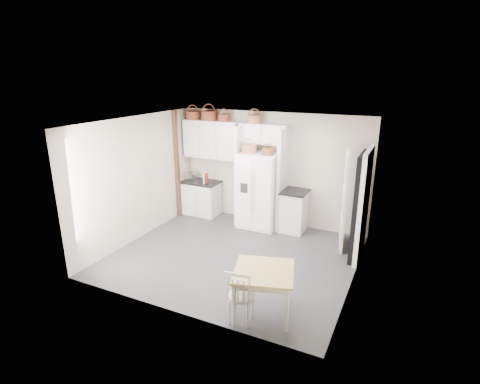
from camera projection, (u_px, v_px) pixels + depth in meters
The scene contains 28 objects.
floor at pixel (234, 256), 7.35m from camera, with size 4.50×4.50×0.00m, color #333334.
ceiling at pixel (233, 122), 6.55m from camera, with size 4.50×4.50×0.00m, color white.
wall_back at pixel (272, 169), 8.67m from camera, with size 4.50×4.50×0.00m, color #ADA18F.
wall_left at pixel (138, 179), 7.87m from camera, with size 4.00×4.00×0.00m, color #ADA18F.
wall_right at pixel (359, 211), 6.03m from camera, with size 4.00×4.00×0.00m, color #ADA18F.
refrigerator at pixel (259, 190), 8.52m from camera, with size 0.89×0.72×1.73m, color white.
base_cab_left at pixel (201, 198), 9.41m from camera, with size 0.88×0.56×0.82m, color beige.
base_cab_right at pixel (294, 212), 8.40m from camera, with size 0.51×0.62×0.90m, color beige.
dining_table at pixel (263, 292), 5.50m from camera, with size 0.85×0.85×0.71m, color #AD8D4A.
windsor_chair at pixel (241, 296), 5.32m from camera, with size 0.39×0.35×0.80m, color beige.
counter_left at pixel (201, 182), 9.27m from camera, with size 0.92×0.59×0.04m, color black.
counter_right at pixel (295, 192), 8.25m from camera, with size 0.55×0.66×0.04m, color black.
toaster at pixel (190, 176), 9.37m from camera, with size 0.28×0.16×0.20m, color silver.
cookbook_red at pixel (206, 178), 9.08m from camera, with size 0.04×0.17×0.25m, color #9D2918.
cookbook_cream at pixel (205, 178), 9.09m from camera, with size 0.04×0.17×0.25m, color beige.
basket_upper_a at pixel (193, 115), 8.99m from camera, with size 0.34×0.34×0.19m, color #552717.
basket_upper_b at pixel (209, 116), 8.80m from camera, with size 0.37×0.37×0.22m, color #552717.
basket_upper_c at pixel (224, 118), 8.65m from camera, with size 0.28×0.28×0.16m, color #552717.
basket_bridge_a at pixel (254, 119), 8.33m from camera, with size 0.32×0.32×0.18m, color brown.
basket_fridge_a at pixel (249, 149), 8.23m from camera, with size 0.33×0.33×0.18m, color brown.
basket_fridge_b at pixel (268, 152), 8.06m from camera, with size 0.25×0.25×0.14m, color #552717.
upper_cabinet at pixel (212, 139), 8.95m from camera, with size 1.40×0.34×0.90m, color beige.
bridge_cabinet at pixel (264, 134), 8.33m from camera, with size 1.12×0.34×0.45m, color beige.
fridge_panel_left at pixel (241, 175), 8.73m from camera, with size 0.08×0.60×2.30m, color beige.
fridge_panel_right at pixel (282, 180), 8.31m from camera, with size 0.08×0.60×2.30m, color beige.
trim_post at pixel (177, 165), 9.01m from camera, with size 0.09×0.09×2.60m, color #3D1C14.
doorway_void at pixel (361, 207), 7.01m from camera, with size 0.18×0.85×2.05m, color black.
door_slab at pixel (345, 199), 7.44m from camera, with size 0.80×0.04×2.05m, color white.
Camera 1 is at (2.95, -5.92, 3.44)m, focal length 28.00 mm.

